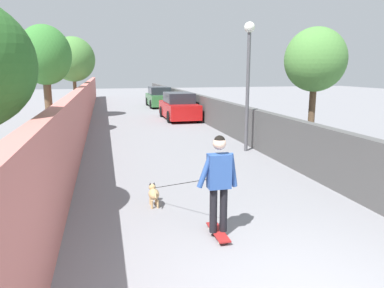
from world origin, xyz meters
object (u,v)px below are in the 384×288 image
at_px(person_skateboarder, 219,177).
at_px(car_near, 179,107).
at_px(car_far, 159,97).
at_px(tree_left_near, 45,56).
at_px(tree_right_distant, 315,60).
at_px(dog, 154,193).
at_px(tree_left_far, 73,59).
at_px(lamp_post, 248,65).
at_px(skateboard, 218,232).

height_order(person_skateboarder, car_near, person_skateboarder).
bearing_deg(car_far, tree_left_near, 150.00).
bearing_deg(person_skateboarder, car_near, -9.18).
height_order(tree_right_distant, dog, tree_right_distant).
bearing_deg(tree_left_near, dog, -160.75).
bearing_deg(person_skateboarder, tree_left_far, 11.50).
bearing_deg(person_skateboarder, tree_left_near, 20.66).
relative_size(tree_left_near, dog, 2.39).
xyz_separation_m(person_skateboarder, car_near, (14.78, -2.39, -0.35)).
bearing_deg(tree_left_far, tree_left_near, 173.52).
distance_m(tree_left_near, person_skateboarder, 11.94).
bearing_deg(person_skateboarder, lamp_post, -26.25).
height_order(dog, car_far, car_far).
distance_m(skateboard, car_far, 22.40).
bearing_deg(car_far, lamp_post, -177.88).
relative_size(skateboard, person_skateboarder, 0.48).
xyz_separation_m(tree_right_distant, lamp_post, (0.60, 2.14, -0.13)).
height_order(tree_right_distant, skateboard, tree_right_distant).
distance_m(lamp_post, person_skateboarder, 7.02).
distance_m(tree_right_distant, car_far, 17.19).
bearing_deg(person_skateboarder, dog, 28.12).
bearing_deg(dog, tree_right_distant, -57.57).
xyz_separation_m(lamp_post, car_near, (8.72, 0.60, -2.27)).
distance_m(tree_right_distant, dog, 7.67).
xyz_separation_m(tree_left_near, lamp_post, (-4.90, -7.12, -0.39)).
bearing_deg(car_far, skateboard, 173.88).
xyz_separation_m(person_skateboarder, dog, (1.65, 0.88, -0.79)).
relative_size(car_near, car_far, 1.02).
distance_m(skateboard, dog, 1.88).
xyz_separation_m(tree_left_near, skateboard, (-10.96, -4.13, -3.31)).
distance_m(tree_left_near, lamp_post, 8.66).
distance_m(tree_left_far, car_far, 8.33).
relative_size(skateboard, dog, 0.41).
distance_m(lamp_post, car_far, 16.37).
relative_size(tree_right_distant, lamp_post, 0.96).
height_order(tree_left_near, car_near, tree_left_near).
bearing_deg(tree_right_distant, skateboard, 136.80).
relative_size(lamp_post, person_skateboarder, 2.61).
xyz_separation_m(tree_left_near, dog, (-9.32, -3.25, -3.10)).
xyz_separation_m(skateboard, car_near, (14.78, -2.39, 0.65)).
xyz_separation_m(tree_right_distant, car_far, (16.80, 2.74, -2.41)).
height_order(tree_left_near, tree_right_distant, tree_left_near).
bearing_deg(tree_left_far, tree_right_distant, -143.26).
xyz_separation_m(tree_right_distant, person_skateboarder, (-5.46, 5.13, -2.06)).
bearing_deg(car_far, dog, 170.99).
bearing_deg(skateboard, tree_right_distant, -43.20).
bearing_deg(tree_left_far, skateboard, -168.50).
bearing_deg(tree_left_far, dog, -170.47).
bearing_deg(tree_left_near, tree_right_distant, -120.69).
bearing_deg(car_near, tree_left_far, 69.46).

